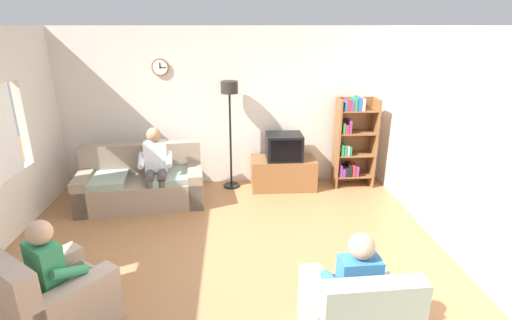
% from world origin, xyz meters
% --- Properties ---
extents(ground_plane, '(12.00, 12.00, 0.00)m').
position_xyz_m(ground_plane, '(0.00, 0.00, 0.00)').
color(ground_plane, '#9E6B42').
extents(back_wall_assembly, '(6.20, 0.17, 2.70)m').
position_xyz_m(back_wall_assembly, '(-0.00, 2.66, 1.35)').
color(back_wall_assembly, silver).
rests_on(back_wall_assembly, ground_plane).
extents(right_wall, '(0.12, 5.80, 2.70)m').
position_xyz_m(right_wall, '(2.86, 0.00, 1.35)').
color(right_wall, silver).
rests_on(right_wall, ground_plane).
extents(couch, '(1.99, 1.10, 0.90)m').
position_xyz_m(couch, '(-1.33, 1.77, 0.31)').
color(couch, gray).
rests_on(couch, ground_plane).
extents(tv_stand, '(1.10, 0.56, 0.54)m').
position_xyz_m(tv_stand, '(0.99, 2.25, 0.27)').
color(tv_stand, brown).
rests_on(tv_stand, ground_plane).
extents(tv, '(0.60, 0.49, 0.44)m').
position_xyz_m(tv, '(0.99, 2.23, 0.76)').
color(tv, black).
rests_on(tv, tv_stand).
extents(bookshelf, '(0.68, 0.36, 1.59)m').
position_xyz_m(bookshelf, '(2.19, 2.32, 0.82)').
color(bookshelf, brown).
rests_on(bookshelf, ground_plane).
extents(floor_lamp, '(0.28, 0.28, 1.85)m').
position_xyz_m(floor_lamp, '(0.09, 2.35, 1.45)').
color(floor_lamp, black).
rests_on(floor_lamp, ground_plane).
extents(armchair_near_window, '(1.17, 1.19, 0.90)m').
position_xyz_m(armchair_near_window, '(-1.55, -0.95, 0.29)').
color(armchair_near_window, tan).
rests_on(armchair_near_window, ground_plane).
extents(armchair_near_bookshelf, '(0.84, 0.92, 0.90)m').
position_xyz_m(armchair_near_bookshelf, '(1.17, -1.33, 0.29)').
color(armchair_near_bookshelf, gray).
rests_on(armchair_near_bookshelf, ground_plane).
extents(person_on_couch, '(0.55, 0.57, 1.24)m').
position_xyz_m(person_on_couch, '(-1.06, 1.66, 0.70)').
color(person_on_couch, silver).
rests_on(person_on_couch, ground_plane).
extents(person_in_left_armchair, '(0.62, 0.64, 1.12)m').
position_xyz_m(person_in_left_armchair, '(-1.49, -0.88, 0.60)').
color(person_in_left_armchair, '#338C59').
rests_on(person_in_left_armchair, ground_plane).
extents(person_in_right_armchair, '(0.53, 0.55, 1.12)m').
position_xyz_m(person_in_right_armchair, '(1.16, -1.24, 0.60)').
color(person_in_right_armchair, '#3372B2').
rests_on(person_in_right_armchair, ground_plane).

